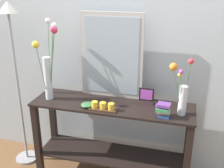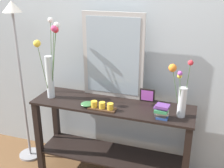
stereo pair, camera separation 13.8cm
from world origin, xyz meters
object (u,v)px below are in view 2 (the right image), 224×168
(console_table, at_px, (112,132))
(tall_vase_left, at_px, (50,64))
(picture_frame_small, at_px, (147,95))
(decorative_bowl, at_px, (87,104))
(vase_right, at_px, (181,93))
(floor_lamp, at_px, (18,58))
(mirror_leaning, at_px, (113,56))
(candle_tray, at_px, (102,106))
(book_stack, at_px, (162,111))

(console_table, xyz_separation_m, tall_vase_left, (-0.58, -0.04, 0.62))
(picture_frame_small, distance_m, decorative_bowl, 0.55)
(vase_right, relative_size, floor_lamp, 0.29)
(picture_frame_small, bearing_deg, console_table, -151.14)
(floor_lamp, bearing_deg, tall_vase_left, -10.52)
(mirror_leaning, height_order, candle_tray, mirror_leaning)
(picture_frame_small, distance_m, floor_lamp, 1.30)
(console_table, height_order, floor_lamp, floor_lamp)
(candle_tray, xyz_separation_m, book_stack, (0.51, 0.00, 0.03))
(vase_right, bearing_deg, picture_frame_small, 146.41)
(console_table, height_order, tall_vase_left, tall_vase_left)
(mirror_leaning, height_order, tall_vase_left, mirror_leaning)
(vase_right, height_order, floor_lamp, floor_lamp)
(console_table, height_order, vase_right, vase_right)
(mirror_leaning, relative_size, vase_right, 1.64)
(mirror_leaning, distance_m, picture_frame_small, 0.48)
(mirror_leaning, distance_m, vase_right, 0.71)
(vase_right, xyz_separation_m, book_stack, (-0.13, -0.08, -0.14))
(candle_tray, xyz_separation_m, floor_lamp, (-0.93, 0.16, 0.30))
(vase_right, relative_size, book_stack, 3.82)
(tall_vase_left, bearing_deg, book_stack, -4.44)
(tall_vase_left, bearing_deg, console_table, 4.25)
(candle_tray, relative_size, picture_frame_small, 1.81)
(picture_frame_small, bearing_deg, tall_vase_left, -166.97)
(mirror_leaning, height_order, book_stack, mirror_leaning)
(console_table, bearing_deg, candle_tray, -109.73)
(tall_vase_left, height_order, candle_tray, tall_vase_left)
(console_table, bearing_deg, decorative_bowl, -149.49)
(candle_tray, bearing_deg, tall_vase_left, 170.92)
(mirror_leaning, height_order, decorative_bowl, mirror_leaning)
(console_table, bearing_deg, floor_lamp, 178.29)
(console_table, distance_m, picture_frame_small, 0.48)
(console_table, relative_size, floor_lamp, 0.88)
(vase_right, height_order, picture_frame_small, vase_right)
(vase_right, xyz_separation_m, decorative_bowl, (-0.79, -0.07, -0.18))
(mirror_leaning, bearing_deg, console_table, -73.90)
(tall_vase_left, distance_m, picture_frame_small, 0.93)
(mirror_leaning, xyz_separation_m, tall_vase_left, (-0.53, -0.22, -0.07))
(picture_frame_small, bearing_deg, decorative_bowl, -150.46)
(vase_right, height_order, decorative_bowl, vase_right)
(console_table, relative_size, mirror_leaning, 1.85)
(mirror_leaning, height_order, floor_lamp, floor_lamp)
(mirror_leaning, relative_size, floor_lamp, 0.48)
(mirror_leaning, relative_size, picture_frame_small, 5.88)
(candle_tray, bearing_deg, floor_lamp, 170.31)
(candle_tray, height_order, book_stack, book_stack)
(picture_frame_small, relative_size, decorative_bowl, 1.20)
(decorative_bowl, bearing_deg, tall_vase_left, 169.65)
(mirror_leaning, xyz_separation_m, decorative_bowl, (-0.14, -0.29, -0.37))
(mirror_leaning, bearing_deg, decorative_bowl, -116.28)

